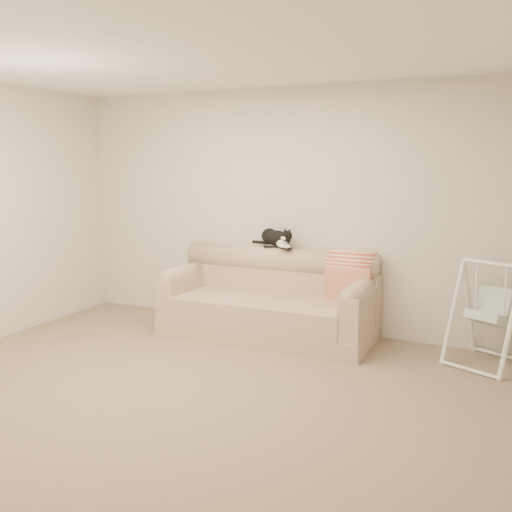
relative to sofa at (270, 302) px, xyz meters
The scene contains 8 objects.
ground_plane 1.65m from the sofa, 90.32° to the right, with size 5.00×5.00×0.00m, color #76624F.
room_shell 2.00m from the sofa, 90.32° to the right, with size 5.04×4.04×2.60m.
sofa is the anchor object (origin of this frame).
remote_a 0.62m from the sofa, 109.54° to the left, with size 0.18×0.12×0.03m.
remote_b 0.60m from the sofa, 63.62° to the left, with size 0.15×0.16×0.02m.
tuxedo_cat 0.71m from the sofa, 98.97° to the left, with size 0.55×0.39×0.22m.
throw_blanket 0.92m from the sofa, 15.68° to the left, with size 0.46×0.38×0.58m.
baby_swing 2.15m from the sofa, ahead, with size 0.78×0.80×0.96m.
Camera 1 is at (2.35, -3.75, 1.81)m, focal length 40.00 mm.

